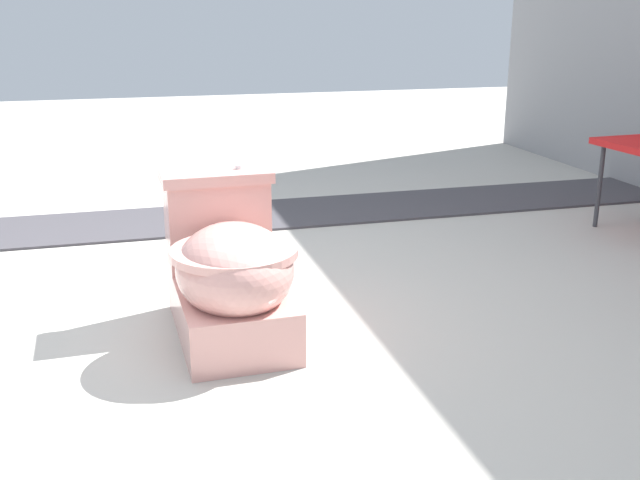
% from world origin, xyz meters
% --- Properties ---
extents(ground_plane, '(14.00, 14.00, 0.00)m').
position_xyz_m(ground_plane, '(0.00, 0.00, 0.00)').
color(ground_plane, '#B7B2A8').
extents(gravel_strip, '(0.56, 8.00, 0.01)m').
position_xyz_m(gravel_strip, '(-1.35, 0.50, 0.01)').
color(gravel_strip, '#423F44').
rests_on(gravel_strip, ground).
extents(toilet, '(0.64, 0.40, 0.52)m').
position_xyz_m(toilet, '(0.07, 0.29, 0.22)').
color(toilet, '#E09E93').
rests_on(toilet, ground).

